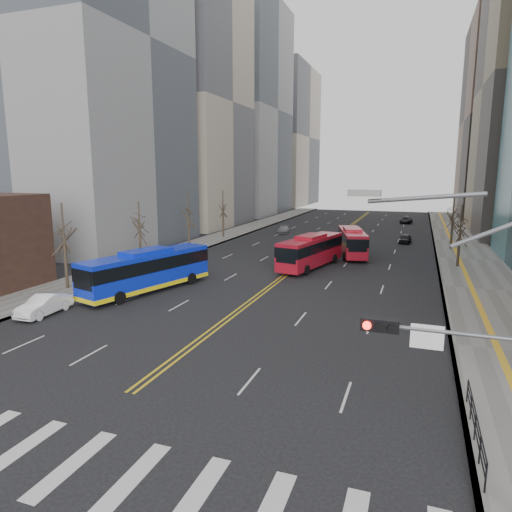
% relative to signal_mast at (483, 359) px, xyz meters
% --- Properties ---
extents(ground, '(220.00, 220.00, 0.00)m').
position_rel_signal_mast_xyz_m(ground, '(-13.77, -2.00, -4.86)').
color(ground, black).
extents(sidewalk_right, '(7.00, 130.00, 0.15)m').
position_rel_signal_mast_xyz_m(sidewalk_right, '(3.73, 43.00, -4.78)').
color(sidewalk_right, slate).
rests_on(sidewalk_right, ground).
extents(sidewalk_left, '(5.00, 130.00, 0.15)m').
position_rel_signal_mast_xyz_m(sidewalk_left, '(-30.27, 43.00, -4.78)').
color(sidewalk_left, slate).
rests_on(sidewalk_left, ground).
extents(crosswalk, '(26.70, 4.00, 0.01)m').
position_rel_signal_mast_xyz_m(crosswalk, '(-13.77, -2.00, -4.85)').
color(crosswalk, silver).
rests_on(crosswalk, ground).
extents(centerline, '(0.55, 100.00, 0.01)m').
position_rel_signal_mast_xyz_m(centerline, '(-13.77, 53.00, -4.85)').
color(centerline, gold).
rests_on(centerline, ground).
extents(office_towers, '(83.00, 134.00, 58.00)m').
position_rel_signal_mast_xyz_m(office_towers, '(-13.64, 66.51, 19.07)').
color(office_towers, gray).
rests_on(office_towers, ground).
extents(signal_mast, '(5.37, 0.37, 9.39)m').
position_rel_signal_mast_xyz_m(signal_mast, '(0.00, 0.00, 0.00)').
color(signal_mast, slate).
rests_on(signal_mast, ground).
extents(pedestrian_railing, '(0.06, 6.06, 1.02)m').
position_rel_signal_mast_xyz_m(pedestrian_railing, '(0.53, 4.00, -4.03)').
color(pedestrian_railing, black).
rests_on(pedestrian_railing, sidewalk_right).
extents(street_trees, '(35.20, 47.20, 7.60)m').
position_rel_signal_mast_xyz_m(street_trees, '(-20.94, 32.55, 0.02)').
color(street_trees, '#32281E').
rests_on(street_trees, ground).
extents(blue_bus, '(5.88, 12.46, 3.55)m').
position_rel_signal_mast_xyz_m(blue_bus, '(-22.99, 18.86, -2.99)').
color(blue_bus, '#0E27D4').
rests_on(blue_bus, ground).
extents(red_bus_near, '(4.82, 11.19, 3.47)m').
position_rel_signal_mast_xyz_m(red_bus_near, '(-12.29, 32.92, -2.93)').
color(red_bus_near, '#AC1223').
rests_on(red_bus_near, ground).
extents(red_bus_far, '(4.99, 10.73, 3.34)m').
position_rel_signal_mast_xyz_m(red_bus_far, '(-9.23, 41.49, -3.00)').
color(red_bus_far, '#AC1223').
rests_on(red_bus_far, ground).
extents(car_white, '(1.72, 4.42, 1.44)m').
position_rel_signal_mast_xyz_m(car_white, '(-26.27, 10.86, -4.14)').
color(car_white, white).
rests_on(car_white, ground).
extents(car_dark_mid, '(1.82, 3.78, 1.24)m').
position_rel_signal_mast_xyz_m(car_dark_mid, '(-3.49, 53.82, -4.23)').
color(car_dark_mid, black).
rests_on(car_dark_mid, ground).
extents(car_silver, '(2.38, 4.29, 1.18)m').
position_rel_signal_mast_xyz_m(car_silver, '(-22.72, 58.43, -4.27)').
color(car_silver, gray).
rests_on(car_silver, ground).
extents(car_dark_far, '(2.42, 4.48, 1.19)m').
position_rel_signal_mast_xyz_m(car_dark_far, '(-4.15, 80.21, -4.26)').
color(car_dark_far, black).
rests_on(car_dark_far, ground).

